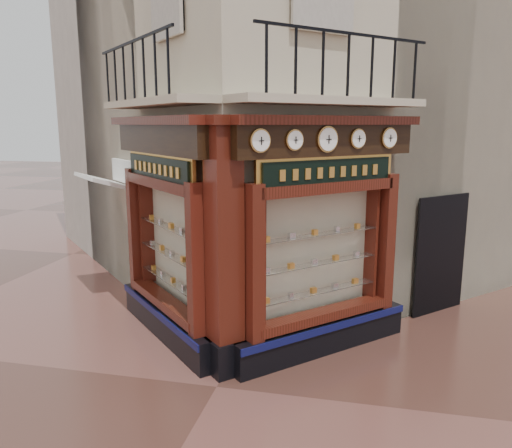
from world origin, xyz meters
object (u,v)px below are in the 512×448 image
(signboard_right, at_px, (329,172))
(clock_a, at_px, (260,141))
(clock_d, at_px, (358,139))
(signboard_left, at_px, (158,168))
(clock_c, at_px, (327,139))
(awning, at_px, (112,297))
(clock_e, at_px, (389,138))
(corner_pilaster, at_px, (224,252))
(clock_b, at_px, (294,140))

(signboard_right, bearing_deg, clock_a, -175.43)
(clock_d, relative_size, signboard_left, 0.16)
(clock_c, relative_size, awning, 0.26)
(clock_c, relative_size, clock_e, 1.16)
(clock_c, bearing_deg, corner_pilaster, 165.09)
(clock_c, distance_m, clock_e, 1.36)
(clock_a, bearing_deg, awning, 100.07)
(signboard_left, xyz_separation_m, signboard_right, (2.92, -0.00, 0.00))
(corner_pilaster, distance_m, clock_c, 2.36)
(clock_a, distance_m, clock_b, 0.60)
(clock_d, xyz_separation_m, awning, (-5.39, 1.51, -3.62))
(clock_e, xyz_separation_m, signboard_right, (-0.93, -0.78, -0.52))
(clock_c, distance_m, awning, 6.43)
(clock_a, bearing_deg, signboard_left, 107.39)
(awning, bearing_deg, clock_d, -150.62)
(corner_pilaster, relative_size, clock_a, 11.62)
(clock_a, xyz_separation_m, clock_d, (1.33, 1.33, 0.00))
(clock_a, relative_size, clock_e, 0.97)
(clock_b, bearing_deg, clock_d, 0.00)
(clock_a, distance_m, clock_e, 2.59)
(clock_c, xyz_separation_m, clock_e, (0.96, 0.96, 0.00))
(signboard_left, bearing_deg, clock_b, -149.42)
(clock_b, bearing_deg, clock_c, 0.00)
(clock_b, bearing_deg, awning, 106.78)
(clock_b, relative_size, signboard_left, 0.16)
(clock_d, bearing_deg, clock_b, -180.00)
(clock_d, relative_size, signboard_right, 0.16)
(signboard_right, bearing_deg, clock_d, -12.61)
(awning, bearing_deg, clock_c, -156.65)
(corner_pilaster, relative_size, awning, 2.50)
(corner_pilaster, relative_size, signboard_left, 1.97)
(clock_a, xyz_separation_m, signboard_right, (0.90, 1.06, -0.52))
(clock_c, bearing_deg, clock_d, 0.00)
(clock_a, distance_m, signboard_left, 2.34)
(corner_pilaster, distance_m, awning, 4.88)
(signboard_left, bearing_deg, clock_c, -138.59)
(clock_a, xyz_separation_m, clock_c, (0.88, 0.88, -0.00))
(clock_c, relative_size, signboard_left, 0.20)
(corner_pilaster, distance_m, signboard_left, 2.12)
(clock_b, relative_size, signboard_right, 0.16)
(awning, bearing_deg, clock_e, -144.64)
(clock_d, bearing_deg, awning, 119.38)
(clock_e, bearing_deg, clock_c, -180.00)
(corner_pilaster, height_order, clock_c, corner_pilaster)
(awning, height_order, signboard_right, signboard_right)
(clock_e, bearing_deg, signboard_left, 146.39)
(clock_e, relative_size, signboard_left, 0.17)
(clock_a, bearing_deg, clock_d, 0.00)
(clock_b, bearing_deg, signboard_left, 120.58)
(corner_pilaster, height_order, signboard_left, corner_pilaster)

